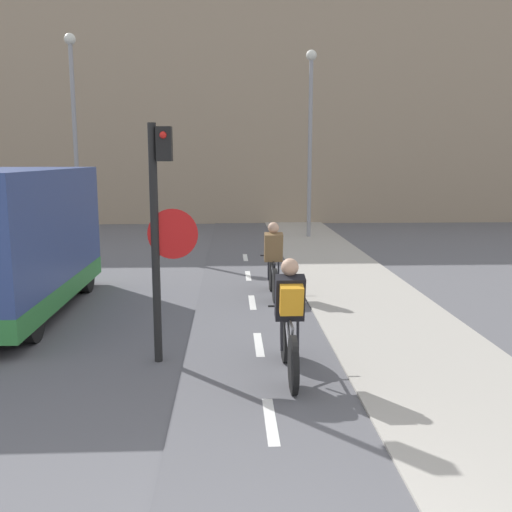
% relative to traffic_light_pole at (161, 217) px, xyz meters
% --- Properties ---
extents(building_row_background, '(60.00, 5.20, 10.01)m').
position_rel_traffic_light_pole_xyz_m(building_row_background, '(1.33, 19.05, 3.03)').
color(building_row_background, gray).
rests_on(building_row_background, ground_plane).
extents(traffic_light_pole, '(0.67, 0.25, 3.20)m').
position_rel_traffic_light_pole_xyz_m(traffic_light_pole, '(0.00, 0.00, 0.00)').
color(traffic_light_pole, black).
rests_on(traffic_light_pole, ground_plane).
extents(street_lamp_far, '(0.36, 0.36, 6.61)m').
position_rel_traffic_light_pole_xyz_m(street_lamp_far, '(-4.07, 11.44, 2.07)').
color(street_lamp_far, gray).
rests_on(street_lamp_far, ground_plane).
extents(street_lamp_sidewalk, '(0.36, 0.36, 6.30)m').
position_rel_traffic_light_pole_xyz_m(street_lamp_sidewalk, '(3.65, 12.14, 1.91)').
color(street_lamp_sidewalk, gray).
rests_on(street_lamp_sidewalk, ground_plane).
extents(cyclist_near, '(0.46, 1.76, 1.54)m').
position_rel_traffic_light_pole_xyz_m(cyclist_near, '(1.65, -0.68, -1.26)').
color(cyclist_near, black).
rests_on(cyclist_near, ground_plane).
extents(cyclist_far, '(0.46, 1.68, 1.51)m').
position_rel_traffic_light_pole_xyz_m(cyclist_far, '(1.76, 3.57, -1.31)').
color(cyclist_far, black).
rests_on(cyclist_far, ground_plane).
extents(van, '(2.05, 5.08, 2.57)m').
position_rel_traffic_light_pole_xyz_m(van, '(-3.00, 2.55, -0.72)').
color(van, '#334784').
rests_on(van, ground_plane).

